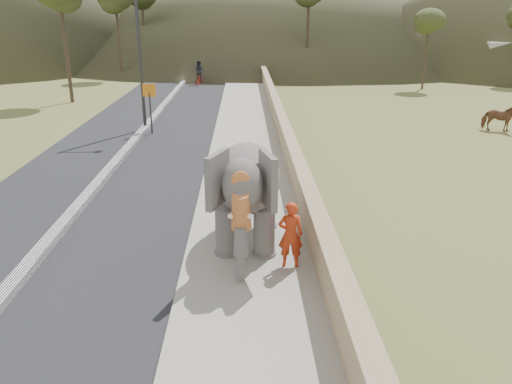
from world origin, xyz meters
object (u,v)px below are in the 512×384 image
(motorcyclist, at_px, (200,75))
(elephant_and_man, at_px, (248,192))
(lamppost, at_px, (144,28))
(cow, at_px, (499,118))

(motorcyclist, bearing_deg, elephant_and_man, -83.03)
(lamppost, bearing_deg, elephant_and_man, -70.48)
(lamppost, bearing_deg, cow, -2.79)
(cow, xyz_separation_m, motorcyclist, (-16.04, 16.98, 0.11))
(motorcyclist, bearing_deg, lamppost, -93.93)
(cow, height_order, elephant_and_man, elephant_and_man)
(lamppost, xyz_separation_m, elephant_and_man, (4.71, -13.28, -3.44))
(cow, bearing_deg, elephant_and_man, 157.28)
(lamppost, relative_size, elephant_and_man, 2.17)
(cow, distance_m, motorcyclist, 23.35)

